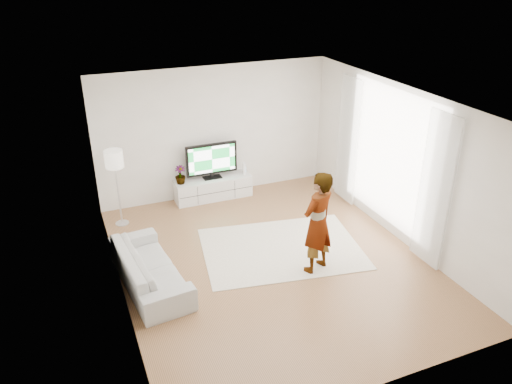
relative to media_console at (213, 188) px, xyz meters
name	(u,v)px	position (x,y,z in m)	size (l,w,h in m)	color
floor	(272,262)	(0.15, -2.76, -0.23)	(6.00, 6.00, 0.00)	#A9704C
ceiling	(274,103)	(0.15, -2.76, 2.57)	(6.00, 6.00, 0.00)	white
wall_left	(114,216)	(-2.35, -2.76, 1.17)	(0.02, 6.00, 2.80)	white
wall_right	(401,165)	(2.65, -2.76, 1.17)	(0.02, 6.00, 2.80)	white
wall_back	(215,132)	(0.15, 0.24, 1.17)	(5.00, 0.02, 2.80)	white
wall_front	(384,294)	(0.15, -5.76, 1.17)	(5.00, 0.02, 2.80)	white
window	(390,157)	(2.63, -2.46, 1.22)	(0.01, 2.60, 2.50)	white
curtain_near	(435,191)	(2.55, -3.76, 1.12)	(0.04, 0.70, 2.60)	white
curtain_far	(348,141)	(2.55, -1.16, 1.12)	(0.04, 0.70, 2.60)	white
media_console	(213,188)	(0.00, 0.00, 0.00)	(1.65, 0.47, 0.46)	white
television	(212,160)	(0.00, 0.03, 0.65)	(1.11, 0.22, 0.77)	black
game_console	(244,168)	(0.72, 0.00, 0.35)	(0.09, 0.18, 0.23)	white
potted_plant	(180,175)	(-0.70, 0.00, 0.43)	(0.22, 0.22, 0.39)	#3F7238
rug	(281,248)	(0.48, -2.45, -0.23)	(2.78, 2.00, 0.01)	#F2E7CE
player	(318,223)	(0.73, -3.25, 0.66)	(0.64, 0.42, 1.75)	#334772
sofa	(149,267)	(-1.90, -2.59, 0.07)	(2.07, 0.81, 0.60)	beige
floor_lamp	(114,162)	(-2.02, -0.41, 1.06)	(0.34, 0.34, 1.53)	silver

